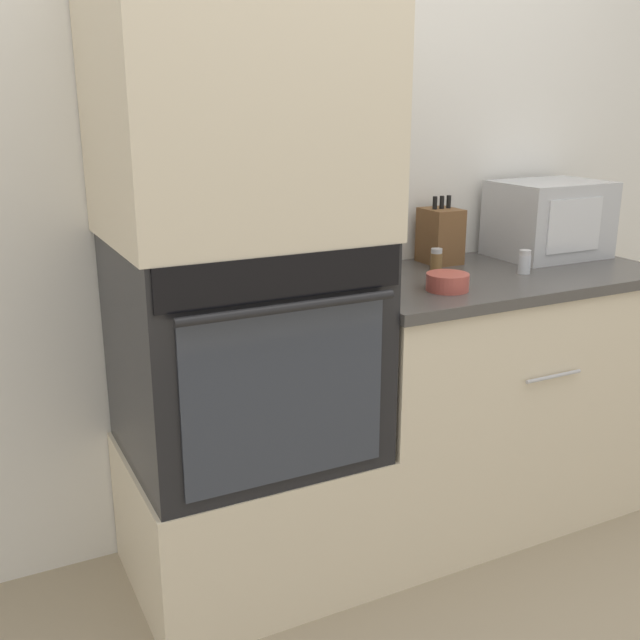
% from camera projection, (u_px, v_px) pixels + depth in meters
% --- Properties ---
extents(ground_plane, '(12.00, 12.00, 0.00)m').
position_uv_depth(ground_plane, '(395.00, 593.00, 2.30)').
color(ground_plane, gray).
extents(wall_back, '(8.00, 0.05, 2.50)m').
position_uv_depth(wall_back, '(304.00, 165.00, 2.49)').
color(wall_back, silver).
rests_on(wall_back, ground_plane).
extents(oven_cabinet_base, '(0.72, 0.60, 0.44)m').
position_uv_depth(oven_cabinet_base, '(249.00, 512.00, 2.34)').
color(oven_cabinet_base, beige).
rests_on(oven_cabinet_base, ground_plane).
extents(wall_oven, '(0.69, 0.64, 0.65)m').
position_uv_depth(wall_oven, '(244.00, 346.00, 2.18)').
color(wall_oven, black).
rests_on(wall_oven, oven_cabinet_base).
extents(oven_cabinet_upper, '(0.72, 0.60, 0.79)m').
position_uv_depth(oven_cabinet_upper, '(236.00, 88.00, 1.98)').
color(oven_cabinet_upper, beige).
rests_on(oven_cabinet_upper, wall_oven).
extents(counter_unit, '(1.14, 0.63, 0.90)m').
position_uv_depth(counter_unit, '(487.00, 393.00, 2.68)').
color(counter_unit, beige).
rests_on(counter_unit, ground_plane).
extents(microwave, '(0.39, 0.31, 0.28)m').
position_uv_depth(microwave, '(549.00, 219.00, 2.76)').
color(microwave, '#B2B5BA').
rests_on(microwave, counter_unit).
extents(knife_block, '(0.12, 0.14, 0.24)m').
position_uv_depth(knife_block, '(440.00, 236.00, 2.66)').
color(knife_block, brown).
rests_on(knife_block, counter_unit).
extents(bowl, '(0.13, 0.13, 0.05)m').
position_uv_depth(bowl, '(448.00, 282.00, 2.29)').
color(bowl, '#B24C42').
rests_on(bowl, counter_unit).
extents(condiment_jar_near, '(0.04, 0.04, 0.08)m').
position_uv_depth(condiment_jar_near, '(525.00, 262.00, 2.51)').
color(condiment_jar_near, silver).
rests_on(condiment_jar_near, counter_unit).
extents(condiment_jar_mid, '(0.04, 0.04, 0.07)m').
position_uv_depth(condiment_jar_mid, '(436.00, 259.00, 2.57)').
color(condiment_jar_mid, brown).
rests_on(condiment_jar_mid, counter_unit).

